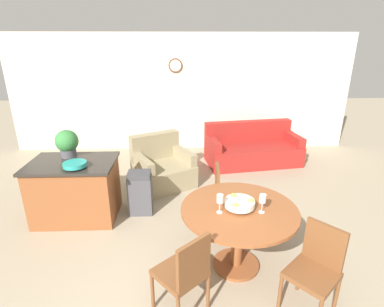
% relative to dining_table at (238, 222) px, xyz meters
% --- Properties ---
extents(wall_back, '(8.00, 0.09, 2.70)m').
position_rel_dining_table_xyz_m(wall_back, '(-0.60, 4.27, 0.75)').
color(wall_back, beige).
rests_on(wall_back, ground_plane).
extents(dining_table, '(1.29, 1.29, 0.78)m').
position_rel_dining_table_xyz_m(dining_table, '(0.00, 0.00, 0.00)').
color(dining_table, brown).
rests_on(dining_table, ground_plane).
extents(dining_chair_near_left, '(0.59, 0.59, 0.90)m').
position_rel_dining_table_xyz_m(dining_chair_near_left, '(-0.61, -0.63, -0.10)').
color(dining_chair_near_left, brown).
rests_on(dining_chair_near_left, ground_plane).
extents(dining_chair_near_right, '(0.59, 0.59, 0.90)m').
position_rel_dining_table_xyz_m(dining_chair_near_right, '(0.63, -0.61, -0.10)').
color(dining_chair_near_right, brown).
rests_on(dining_chair_near_right, ground_plane).
extents(dining_chair_far_side, '(0.45, 0.45, 0.90)m').
position_rel_dining_table_xyz_m(dining_chair_far_side, '(-0.02, 0.88, -0.10)').
color(dining_chair_far_side, brown).
rests_on(dining_chair_far_side, ground_plane).
extents(fruit_bowl, '(0.33, 0.33, 0.13)m').
position_rel_dining_table_xyz_m(fruit_bowl, '(0.00, -0.00, 0.24)').
color(fruit_bowl, silver).
rests_on(fruit_bowl, dining_table).
extents(wine_glass_left, '(0.07, 0.07, 0.21)m').
position_rel_dining_table_xyz_m(wine_glass_left, '(-0.23, -0.08, 0.34)').
color(wine_glass_left, silver).
rests_on(wine_glass_left, dining_table).
extents(wine_glass_right, '(0.07, 0.07, 0.21)m').
position_rel_dining_table_xyz_m(wine_glass_right, '(0.22, -0.09, 0.34)').
color(wine_glass_right, silver).
rests_on(wine_glass_right, dining_table).
extents(kitchen_island, '(1.21, 0.84, 0.89)m').
position_rel_dining_table_xyz_m(kitchen_island, '(-2.19, 1.16, -0.15)').
color(kitchen_island, brown).
rests_on(kitchen_island, ground_plane).
extents(teal_bowl, '(0.31, 0.31, 0.08)m').
position_rel_dining_table_xyz_m(teal_bowl, '(-2.07, 0.94, 0.34)').
color(teal_bowl, teal).
rests_on(teal_bowl, kitchen_island).
extents(potted_plant, '(0.33, 0.33, 0.41)m').
position_rel_dining_table_xyz_m(potted_plant, '(-2.30, 1.39, 0.50)').
color(potted_plant, '#4C4C51').
rests_on(potted_plant, kitchen_island).
extents(trash_bin, '(0.35, 0.27, 0.68)m').
position_rel_dining_table_xyz_m(trash_bin, '(-1.26, 1.24, -0.26)').
color(trash_bin, '#47474C').
rests_on(trash_bin, ground_plane).
extents(couch, '(2.07, 1.21, 0.85)m').
position_rel_dining_table_xyz_m(couch, '(0.91, 3.24, -0.31)').
color(couch, maroon).
rests_on(couch, ground_plane).
extents(armchair, '(1.26, 1.26, 0.89)m').
position_rel_dining_table_xyz_m(armchair, '(-0.99, 2.27, -0.30)').
color(armchair, '#998966').
rests_on(armchair, ground_plane).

